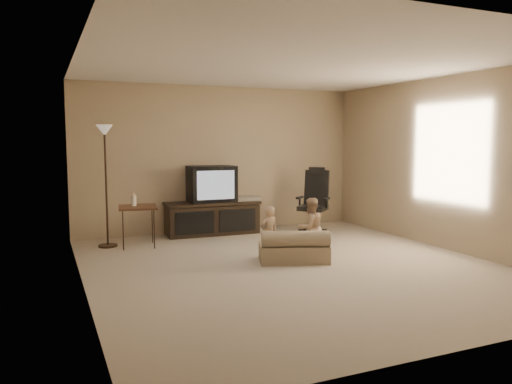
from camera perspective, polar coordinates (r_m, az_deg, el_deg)
floor at (r=6.37m, az=4.30°, el=-8.45°), size 5.50×5.50×0.00m
room_shell at (r=6.17m, az=4.41°, el=5.34°), size 5.50×5.50×5.50m
tv_stand at (r=8.45m, az=-5.04°, el=-1.57°), size 1.63×0.65×1.15m
office_chair at (r=8.68m, az=6.65°, el=-1.91°), size 0.72×0.72×1.11m
side_table at (r=7.60m, az=-13.41°, el=-1.73°), size 0.62×0.62×0.82m
floor_lamp at (r=7.63m, az=-16.85°, el=3.70°), size 0.28×0.28×1.80m
child_sofa at (r=6.53m, az=4.39°, el=-6.51°), size 1.00×0.77×0.43m
toddler_left at (r=6.55m, az=1.48°, el=-4.78°), size 0.30×0.25×0.73m
toddler_right at (r=6.77m, az=6.24°, el=-4.09°), size 0.42×0.27×0.81m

